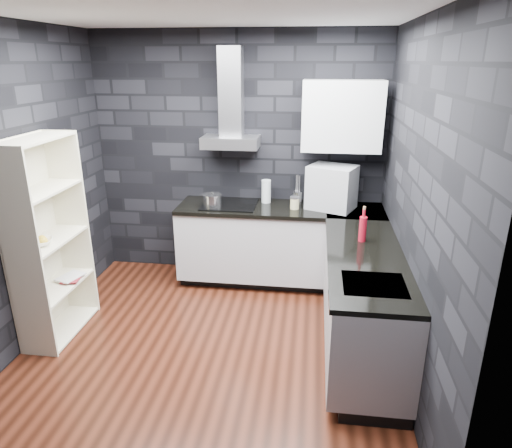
% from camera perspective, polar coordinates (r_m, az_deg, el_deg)
% --- Properties ---
extents(ground, '(3.20, 3.20, 0.00)m').
position_cam_1_polar(ground, '(4.20, -5.73, -14.85)').
color(ground, '#441C10').
extents(ceiling, '(3.20, 3.20, 0.00)m').
position_cam_1_polar(ceiling, '(3.48, -7.39, 24.91)').
color(ceiling, white).
extents(wall_back, '(3.20, 0.05, 2.70)m').
position_cam_1_polar(wall_back, '(5.16, -2.18, 8.24)').
color(wall_back, black).
rests_on(wall_back, ground).
extents(wall_front, '(3.20, 0.05, 2.70)m').
position_cam_1_polar(wall_front, '(2.19, -16.61, -9.26)').
color(wall_front, black).
rests_on(wall_front, ground).
extents(wall_left, '(0.05, 3.20, 2.70)m').
position_cam_1_polar(wall_left, '(4.29, -28.07, 3.54)').
color(wall_left, black).
rests_on(wall_left, ground).
extents(wall_right, '(0.05, 3.20, 2.70)m').
position_cam_1_polar(wall_right, '(3.60, 19.61, 1.95)').
color(wall_right, black).
rests_on(wall_right, ground).
extents(toekick_back, '(2.18, 0.50, 0.10)m').
position_cam_1_polar(toekick_back, '(5.25, 2.90, -6.58)').
color(toekick_back, black).
rests_on(toekick_back, ground).
extents(toekick_right, '(0.50, 1.78, 0.10)m').
position_cam_1_polar(toekick_right, '(4.20, 13.32, -14.56)').
color(toekick_right, black).
rests_on(toekick_right, ground).
extents(counter_back_cab, '(2.20, 0.60, 0.76)m').
position_cam_1_polar(counter_back_cab, '(5.04, 2.95, -2.40)').
color(counter_back_cab, '#B6B5B9').
rests_on(counter_back_cab, ground).
extents(counter_right_cab, '(0.60, 1.80, 0.76)m').
position_cam_1_polar(counter_right_cab, '(3.97, 13.23, -9.40)').
color(counter_right_cab, '#B6B5B9').
rests_on(counter_right_cab, ground).
extents(counter_back_top, '(2.20, 0.62, 0.04)m').
position_cam_1_polar(counter_back_top, '(4.89, 3.02, 1.90)').
color(counter_back_top, black).
rests_on(counter_back_top, counter_back_cab).
extents(counter_right_top, '(0.62, 1.80, 0.04)m').
position_cam_1_polar(counter_right_top, '(3.79, 13.55, -4.11)').
color(counter_right_top, black).
rests_on(counter_right_top, counter_right_cab).
extents(counter_corner_top, '(0.62, 0.62, 0.04)m').
position_cam_1_polar(counter_corner_top, '(4.91, 12.37, 1.52)').
color(counter_corner_top, black).
rests_on(counter_corner_top, counter_right_cab).
extents(hood_body, '(0.60, 0.34, 0.12)m').
position_cam_1_polar(hood_body, '(4.94, -3.18, 10.19)').
color(hood_body, '#ACABB0').
rests_on(hood_body, wall_back).
extents(hood_chimney, '(0.24, 0.20, 0.90)m').
position_cam_1_polar(hood_chimney, '(4.95, -3.14, 16.16)').
color(hood_chimney, '#ACABB0').
rests_on(hood_chimney, hood_body).
extents(upper_cabinet, '(0.80, 0.35, 0.70)m').
position_cam_1_polar(upper_cabinet, '(4.82, 10.69, 13.13)').
color(upper_cabinet, silver).
rests_on(upper_cabinet, wall_back).
extents(cooktop, '(0.58, 0.50, 0.01)m').
position_cam_1_polar(cooktop, '(4.97, -3.31, 2.47)').
color(cooktop, black).
rests_on(cooktop, counter_back_top).
extents(sink_rim, '(0.44, 0.40, 0.01)m').
position_cam_1_polar(sink_rim, '(3.34, 14.54, -7.34)').
color(sink_rim, '#ACABB0').
rests_on(sink_rim, counter_right_top).
extents(pot, '(0.23, 0.23, 0.12)m').
position_cam_1_polar(pot, '(4.89, -5.47, 2.91)').
color(pot, '#B9B9BE').
rests_on(pot, cooktop).
extents(glass_vase, '(0.12, 0.12, 0.25)m').
position_cam_1_polar(glass_vase, '(5.02, 1.28, 4.11)').
color(glass_vase, silver).
rests_on(glass_vase, counter_back_top).
extents(storage_jar, '(0.10, 0.10, 0.12)m').
position_cam_1_polar(storage_jar, '(4.83, 4.85, 2.58)').
color(storage_jar, '#C1BA84').
rests_on(storage_jar, counter_back_top).
extents(utensil_crock, '(0.14, 0.14, 0.14)m').
position_cam_1_polar(utensil_crock, '(5.00, 5.17, 3.31)').
color(utensil_crock, '#B9B9BE').
rests_on(utensil_crock, counter_back_top).
extents(appliance_garage, '(0.56, 0.51, 0.46)m').
position_cam_1_polar(appliance_garage, '(4.85, 9.45, 4.50)').
color(appliance_garage, '#A8ABB0').
rests_on(appliance_garage, counter_back_top).
extents(red_bottle, '(0.08, 0.08, 0.22)m').
position_cam_1_polar(red_bottle, '(4.03, 13.19, -0.63)').
color(red_bottle, '#A10E20').
rests_on(red_bottle, counter_right_top).
extents(bookshelf, '(0.47, 0.85, 1.80)m').
position_cam_1_polar(bookshelf, '(4.36, -24.46, -1.91)').
color(bookshelf, beige).
rests_on(bookshelf, ground).
extents(fruit_bowl, '(0.26, 0.26, 0.05)m').
position_cam_1_polar(fruit_bowl, '(4.25, -25.37, -2.06)').
color(fruit_bowl, white).
rests_on(fruit_bowl, bookshelf).
extents(book_red, '(0.16, 0.04, 0.21)m').
position_cam_1_polar(book_red, '(4.57, -23.07, -5.20)').
color(book_red, maroon).
rests_on(book_red, bookshelf).
extents(book_second, '(0.17, 0.07, 0.24)m').
position_cam_1_polar(book_second, '(4.62, -23.11, -4.68)').
color(book_second, '#B2B2B2').
rests_on(book_second, bookshelf).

